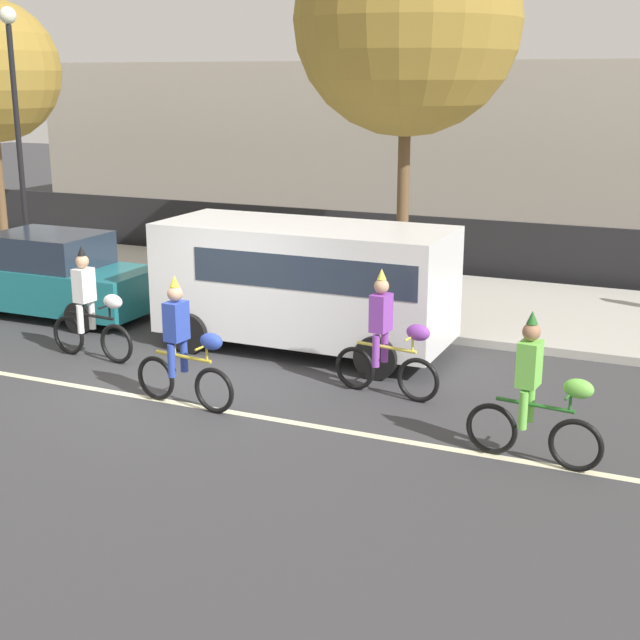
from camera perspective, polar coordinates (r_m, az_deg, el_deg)
The scene contains 13 objects.
ground_plane at distance 13.68m, azimuth -8.73°, elevation -4.48°, with size 80.00×80.00×0.00m, color #38383A.
road_centre_line at distance 13.29m, azimuth -9.89°, elevation -5.12°, with size 36.00×0.14×0.01m, color beige.
sidewalk_curb at distance 19.21m, azimuth 1.70°, elevation 1.71°, with size 60.00×5.00×0.15m, color #ADAAA3.
fence_line at distance 21.73m, azimuth 4.63°, elevation 4.95°, with size 40.00×0.08×1.40m, color black.
building_backdrop at distance 29.76m, azimuth 9.92°, elevation 11.10°, with size 28.00×8.00×5.03m, color #B2A899.
parade_cyclist_zebra at distance 15.27m, azimuth -14.46°, elevation 0.60°, with size 1.72×0.50×1.92m.
parade_cyclist_cobalt at distance 12.77m, azimuth -8.71°, elevation -1.95°, with size 1.72×0.50×1.92m.
parade_cyclist_purple at distance 13.09m, azimuth 4.34°, elevation -1.38°, with size 1.71×0.51×1.92m.
parade_cyclist_lime at distance 11.10m, azimuth 13.69°, elevation -4.88°, with size 1.72×0.50×1.92m.
parked_van_white at distance 15.21m, azimuth -0.75°, elevation 2.74°, with size 5.00×2.22×2.18m.
parked_car_teal at distance 18.37m, azimuth -16.68°, elevation 2.69°, with size 4.10×1.92×1.64m.
street_lamp_post at distance 20.74m, azimuth -18.91°, elevation 12.85°, with size 0.36×0.36×5.86m.
street_tree_near_lamp at distance 17.83m, azimuth 5.61°, elevation 18.53°, with size 4.35×4.35×7.64m.
Camera 1 is at (7.06, -10.78, 4.59)m, focal length 50.00 mm.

